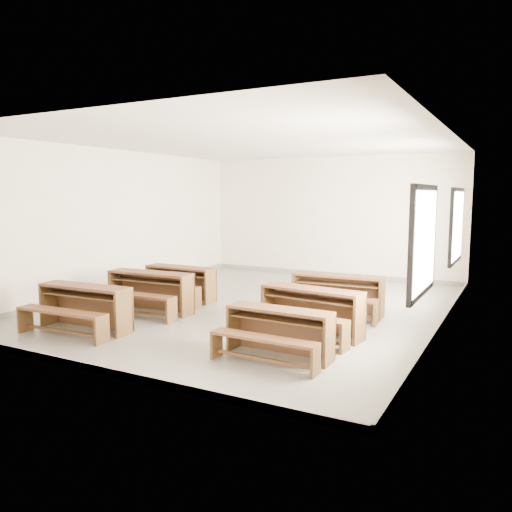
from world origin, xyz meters
The scene contains 7 objects.
room centered at (0.09, 0.00, 2.14)m, with size 8.50×8.50×3.20m.
desk_set_0 centered at (-1.62, -2.91, 0.43)m, with size 1.68×0.93×0.74m.
desk_set_1 centered at (-1.51, -1.42, 0.44)m, with size 1.74×0.97×0.76m.
desk_set_2 centered at (-1.67, -0.30, 0.41)m, with size 1.59×0.85×0.71m.
desk_set_3 centered at (1.75, -2.64, 0.39)m, with size 1.50×0.80×0.67m.
desk_set_4 centered at (1.73, -1.44, 0.44)m, with size 1.75×1.05×0.75m.
desk_set_5 centered at (1.66, 0.03, 0.43)m, with size 1.70×0.96×0.74m.
Camera 1 is at (4.59, -8.56, 2.20)m, focal length 35.00 mm.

